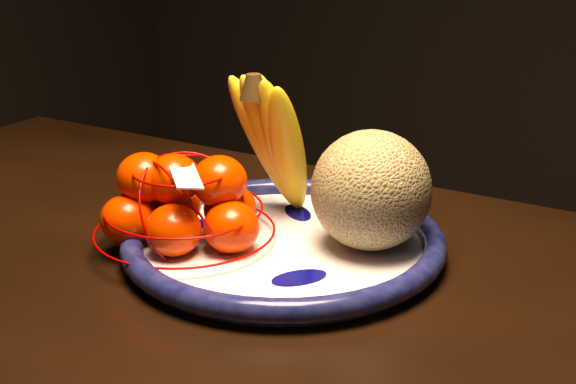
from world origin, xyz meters
The scene contains 6 objects.
dining_table centered at (-0.08, 0.03, 0.64)m, with size 1.43×0.86×0.72m.
fruit_bowl centered at (-0.11, 0.17, 0.73)m, with size 0.36×0.36×0.03m.
cantaloupe centered at (-0.02, 0.21, 0.79)m, with size 0.13×0.13×0.13m, color olive.
banana_bunch centered at (-0.16, 0.23, 0.82)m, with size 0.12×0.12×0.19m.
mandarin_bag centered at (-0.21, 0.12, 0.77)m, with size 0.24×0.24×0.13m.
price_tag centered at (-0.19, 0.10, 0.82)m, with size 0.07×0.03×0.00m, color white.
Camera 1 is at (0.31, -0.53, 1.09)m, focal length 50.00 mm.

